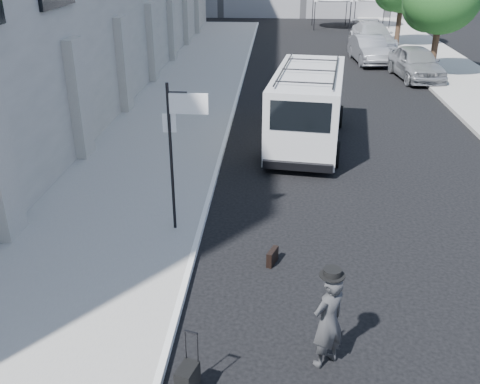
# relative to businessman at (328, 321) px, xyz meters

# --- Properties ---
(ground) EXTENTS (120.00, 120.00, 0.00)m
(ground) POSITION_rel_businessman_xyz_m (-0.66, 0.98, -0.86)
(ground) COLOR black
(ground) RESTS_ON ground
(sidewalk_left) EXTENTS (4.50, 48.00, 0.15)m
(sidewalk_left) POSITION_rel_businessman_xyz_m (-4.91, 16.98, -0.78)
(sidewalk_left) COLOR gray
(sidewalk_left) RESTS_ON ground
(sidewalk_right) EXTENTS (4.00, 56.00, 0.15)m
(sidewalk_right) POSITION_rel_businessman_xyz_m (8.34, 20.98, -0.78)
(sidewalk_right) COLOR gray
(sidewalk_right) RESTS_ON ground
(sign_pole) EXTENTS (1.03, 0.07, 3.50)m
(sign_pole) POSITION_rel_businessman_xyz_m (-3.02, 4.18, 1.79)
(sign_pole) COLOR black
(sign_pole) RESTS_ON sidewalk_left
(businessman) EXTENTS (0.75, 0.72, 1.72)m
(businessman) POSITION_rel_businessman_xyz_m (0.00, 0.00, 0.00)
(businessman) COLOR #2F2F31
(businessman) RESTS_ON ground
(briefcase) EXTENTS (0.26, 0.45, 0.34)m
(briefcase) POSITION_rel_businessman_xyz_m (-0.91, 2.98, -0.69)
(briefcase) COLOR black
(briefcase) RESTS_ON ground
(suitcase) EXTENTS (0.36, 0.46, 1.12)m
(suitcase) POSITION_rel_businessman_xyz_m (-2.15, -0.89, -0.56)
(suitcase) COLOR black
(suitcase) RESTS_ON ground
(cargo_van) EXTENTS (2.97, 6.87, 2.49)m
(cargo_van) POSITION_rel_businessman_xyz_m (0.17, 10.99, 0.43)
(cargo_van) COLOR silver
(cargo_van) RESTS_ON ground
(parked_car_a) EXTENTS (2.37, 4.95, 1.63)m
(parked_car_a) POSITION_rel_businessman_xyz_m (6.14, 20.99, -0.04)
(parked_car_a) COLOR gray
(parked_car_a) RESTS_ON ground
(parked_car_b) EXTENTS (1.97, 4.69, 1.51)m
(parked_car_b) POSITION_rel_businessman_xyz_m (4.38, 25.03, -0.11)
(parked_car_b) COLOR slate
(parked_car_b) RESTS_ON ground
(parked_car_c) EXTENTS (2.66, 5.81, 1.65)m
(parked_car_c) POSITION_rel_businessman_xyz_m (5.24, 29.45, -0.03)
(parked_car_c) COLOR #B1B4BA
(parked_car_c) RESTS_ON ground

